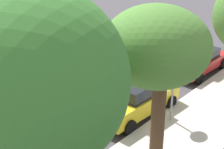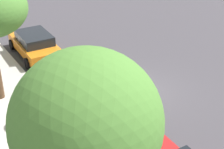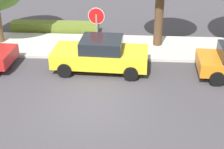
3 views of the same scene
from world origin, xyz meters
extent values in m
plane|color=#423F44|center=(0.00, 0.00, 0.00)|extent=(60.00, 60.00, 0.00)
cube|color=beige|center=(0.00, 5.66, 0.07)|extent=(32.00, 3.20, 0.14)
cylinder|color=gray|center=(-0.31, 4.71, 1.05)|extent=(0.08, 0.08, 2.11)
cylinder|color=white|center=(-0.31, 4.71, 2.03)|extent=(0.81, 0.11, 0.81)
cylinder|color=red|center=(-0.31, 4.71, 2.03)|extent=(0.76, 0.11, 0.76)
cube|color=yellow|center=(0.02, 3.05, 0.64)|extent=(4.37, 2.08, 0.67)
cube|color=black|center=(0.09, 3.05, 1.25)|extent=(1.90, 1.75, 0.54)
cylinder|color=black|center=(-1.48, 2.17, 0.32)|extent=(0.65, 0.25, 0.64)
cylinder|color=black|center=(-1.39, 4.06, 0.32)|extent=(0.65, 0.25, 0.64)
cylinder|color=black|center=(1.44, 2.04, 0.32)|extent=(0.65, 0.25, 0.64)
cylinder|color=black|center=(1.52, 3.94, 0.32)|extent=(0.65, 0.25, 0.64)
cylinder|color=black|center=(-4.66, 3.80, 0.32)|extent=(0.65, 0.24, 0.64)
cylinder|color=black|center=(5.13, 3.71, 0.32)|extent=(0.65, 0.24, 0.64)
cylinder|color=black|center=(5.07, 1.82, 0.32)|extent=(0.65, 0.24, 0.64)
cylinder|color=#513823|center=(2.78, 5.96, 1.66)|extent=(0.45, 0.45, 3.32)
cube|color=olive|center=(-3.15, 7.86, 0.30)|extent=(5.19, 0.82, 0.61)
camera|label=1|loc=(10.90, 10.86, 7.52)|focal=55.00mm
camera|label=2|loc=(-11.63, 8.83, 8.67)|focal=55.00mm
camera|label=3|loc=(1.52, -11.17, 7.02)|focal=55.00mm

